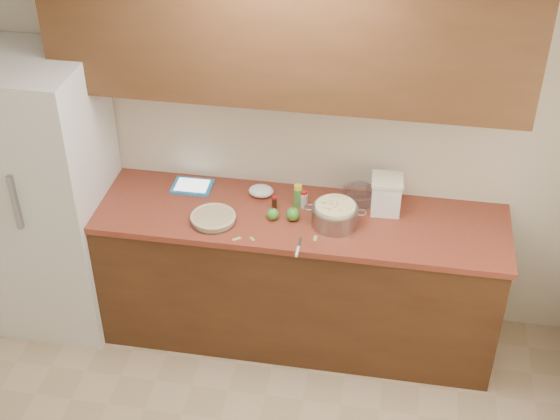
% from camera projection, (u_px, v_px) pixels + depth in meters
% --- Properties ---
extents(room_shell, '(3.60, 3.60, 3.60)m').
position_uv_depth(room_shell, '(221.00, 344.00, 3.15)').
color(room_shell, tan).
rests_on(room_shell, ground).
extents(counter_run, '(2.64, 0.68, 0.92)m').
position_uv_depth(counter_run, '(282.00, 274.00, 4.82)').
color(counter_run, '#4A2A14').
rests_on(counter_run, ground).
extents(upper_cabinets, '(2.60, 0.34, 0.70)m').
position_uv_depth(upper_cabinets, '(287.00, 37.00, 4.09)').
color(upper_cabinets, '#58311A').
rests_on(upper_cabinets, room_shell).
extents(fridge, '(0.70, 0.70, 1.80)m').
position_uv_depth(fridge, '(48.00, 196.00, 4.74)').
color(fridge, silver).
rests_on(fridge, ground).
extents(pie, '(0.27, 0.27, 0.04)m').
position_uv_depth(pie, '(213.00, 218.00, 4.48)').
color(pie, silver).
rests_on(pie, counter_run).
extents(colander, '(0.36, 0.27, 0.13)m').
position_uv_depth(colander, '(335.00, 215.00, 4.44)').
color(colander, gray).
rests_on(colander, counter_run).
extents(flour_canister, '(0.19, 0.19, 0.22)m').
position_uv_depth(flour_canister, '(386.00, 194.00, 4.52)').
color(flour_canister, white).
rests_on(flour_canister, counter_run).
extents(tablet, '(0.24, 0.19, 0.02)m').
position_uv_depth(tablet, '(192.00, 186.00, 4.78)').
color(tablet, '#2A85CD').
rests_on(tablet, counter_run).
extents(paring_knife, '(0.02, 0.18, 0.02)m').
position_uv_depth(paring_knife, '(298.00, 250.00, 4.26)').
color(paring_knife, gray).
rests_on(paring_knife, counter_run).
extents(lemon_bottle, '(0.05, 0.05, 0.15)m').
position_uv_depth(lemon_bottle, '(298.00, 196.00, 4.59)').
color(lemon_bottle, '#4C8C38').
rests_on(lemon_bottle, counter_run).
extents(cinnamon_shaker, '(0.04, 0.04, 0.11)m').
position_uv_depth(cinnamon_shaker, '(304.00, 199.00, 4.59)').
color(cinnamon_shaker, beige).
rests_on(cinnamon_shaker, counter_run).
extents(vanilla_bottle, '(0.03, 0.03, 0.08)m').
position_uv_depth(vanilla_bottle, '(274.00, 203.00, 4.58)').
color(vanilla_bottle, black).
rests_on(vanilla_bottle, counter_run).
extents(mixing_bowl, '(0.21, 0.21, 0.08)m').
position_uv_depth(mixing_bowl, '(359.00, 195.00, 4.65)').
color(mixing_bowl, silver).
rests_on(mixing_bowl, counter_run).
extents(paper_towel, '(0.17, 0.14, 0.06)m').
position_uv_depth(paper_towel, '(261.00, 191.00, 4.70)').
color(paper_towel, white).
rests_on(paper_towel, counter_run).
extents(apple_left, '(0.07, 0.07, 0.08)m').
position_uv_depth(apple_left, '(273.00, 214.00, 4.50)').
color(apple_left, '#43912B').
rests_on(apple_left, counter_run).
extents(apple_center, '(0.08, 0.08, 0.09)m').
position_uv_depth(apple_center, '(293.00, 214.00, 4.49)').
color(apple_center, '#43912B').
rests_on(apple_center, counter_run).
extents(peel_a, '(0.05, 0.05, 0.00)m').
position_uv_depth(peel_a, '(237.00, 239.00, 4.36)').
color(peel_a, '#97B859').
rests_on(peel_a, counter_run).
extents(peel_b, '(0.04, 0.04, 0.00)m').
position_uv_depth(peel_b, '(252.00, 239.00, 4.36)').
color(peel_b, '#97B859').
rests_on(peel_b, counter_run).
extents(peel_c, '(0.02, 0.05, 0.00)m').
position_uv_depth(peel_c, '(315.00, 238.00, 4.36)').
color(peel_c, '#97B859').
rests_on(peel_c, counter_run).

